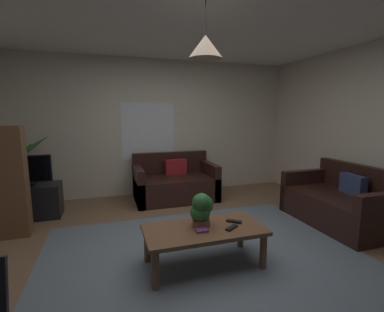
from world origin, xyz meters
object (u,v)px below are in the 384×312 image
potted_plant_on_table (201,208)px  tv (25,171)px  coffee_table (204,233)px  couch_right_side (340,205)px  book_on_table_0 (202,231)px  remote_on_table_0 (232,228)px  remote_on_table_1 (234,221)px  tv_stand (28,202)px  pendant_lamp (205,47)px  couch_under_window (175,184)px  potted_palm_corner (23,176)px

potted_plant_on_table → tv: tv is taller
potted_plant_on_table → coffee_table: bearing=-73.7°
couch_right_side → book_on_table_0: 2.33m
remote_on_table_0 → remote_on_table_1: 0.17m
couch_right_side → remote_on_table_0: size_ratio=9.09×
couch_right_side → tv_stand: (-4.26, 1.56, -0.02)m
book_on_table_0 → tv: size_ratio=0.17×
tv → pendant_lamp: bearing=-44.0°
couch_under_window → book_on_table_0: bearing=-97.6°
book_on_table_0 → tv: bearing=134.2°
couch_right_side → tv: (-4.26, 1.54, 0.45)m
book_on_table_0 → tv: tv is taller
couch_under_window → remote_on_table_1: couch_under_window is taller
potted_palm_corner → remote_on_table_0: bearing=-46.5°
remote_on_table_1 → pendant_lamp: 1.77m
remote_on_table_1 → potted_plant_on_table: (-0.36, 0.01, 0.18)m
potted_plant_on_table → pendant_lamp: size_ratio=0.70×
couch_under_window → couch_right_side: (1.95, -1.81, -0.00)m
couch_under_window → potted_plant_on_table: couch_under_window is taller
book_on_table_0 → remote_on_table_0: 0.31m
tv → potted_palm_corner: size_ratio=0.58×
couch_right_side → remote_on_table_1: bearing=-77.7°
coffee_table → pendant_lamp: (-0.00, 0.00, 1.81)m
coffee_table → potted_palm_corner: potted_palm_corner is taller
couch_under_window → tv_stand: 2.32m
tv → potted_palm_corner: (-0.16, 0.51, -0.17)m
remote_on_table_1 → potted_plant_on_table: potted_plant_on_table is taller
couch_under_window → potted_plant_on_table: size_ratio=4.04×
remote_on_table_1 → pendant_lamp: pendant_lamp is taller
remote_on_table_1 → potted_plant_on_table: size_ratio=0.45×
couch_right_side → pendant_lamp: bearing=-78.7°
remote_on_table_1 → potted_plant_on_table: bearing=-52.4°
couch_right_side → pendant_lamp: pendant_lamp is taller
couch_right_side → coffee_table: 2.26m
couch_under_window → book_on_table_0: couch_under_window is taller
tv → pendant_lamp: pendant_lamp is taller
coffee_table → remote_on_table_0: (0.26, -0.10, 0.07)m
tv → pendant_lamp: 3.18m
remote_on_table_0 → potted_palm_corner: 3.58m
coffee_table → potted_palm_corner: 3.34m
remote_on_table_0 → tv_stand: bearing=-164.7°
potted_plant_on_table → tv_stand: potted_plant_on_table is taller
potted_plant_on_table → potted_palm_corner: size_ratio=0.29×
potted_palm_corner → book_on_table_0: bearing=-49.9°
remote_on_table_1 → tv: bearing=-89.8°
tv → couch_under_window: bearing=6.7°
couch_under_window → tv: 2.37m
tv_stand → pendant_lamp: bearing=-44.4°
remote_on_table_0 → potted_palm_corner: potted_palm_corner is taller
potted_palm_corner → potted_plant_on_table: bearing=-48.1°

